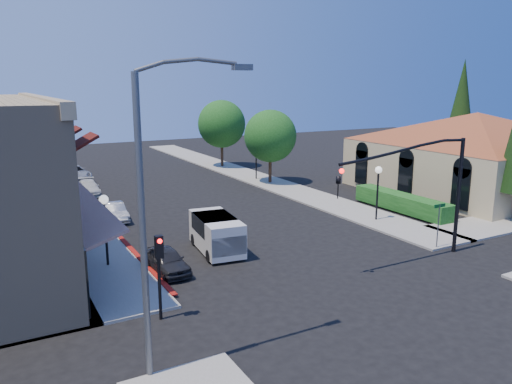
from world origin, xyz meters
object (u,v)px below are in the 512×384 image
cobra_streetlight (154,207)px  parked_car_a (167,260)px  signal_mast_arm (430,179)px  conifer_far (461,108)px  street_tree_b (222,124)px  secondary_signal (159,262)px  parked_car_d (74,173)px  street_name_sign (439,219)px  lamppost_left_near (104,212)px  parked_car_c (88,188)px  lamppost_right_near (378,179)px  street_tree_a (270,136)px  lamppost_right_far (256,150)px  white_van (217,232)px  parked_car_b (115,212)px  lamppost_left_far (61,169)px

cobra_streetlight → parked_car_a: cobra_streetlight is taller
signal_mast_arm → parked_car_a: signal_mast_arm is taller
conifer_far → street_tree_b: 23.83m
secondary_signal → parked_car_d: (1.80, 30.35, -1.63)m
street_name_sign → parked_car_a: (-13.70, 3.80, -1.12)m
lamppost_left_near → parked_car_d: lamppost_left_near is taller
signal_mast_arm → parked_car_c: 26.65m
parked_car_d → lamppost_right_near: bearing=-64.3°
street_tree_b → signal_mast_arm: (-2.94, -30.50, -0.46)m
street_tree_a → secondary_signal: 26.64m
street_name_sign → secondary_signal: bearing=-177.1°
lamppost_right_far → signal_mast_arm: bearing=-96.7°
lamppost_left_near → parked_car_c: 17.29m
street_tree_a → parked_car_a: size_ratio=1.91×
street_tree_b → lamppost_right_far: size_ratio=1.97×
white_van → lamppost_right_near: bearing=2.4°
signal_mast_arm → parked_car_b: 19.40m
parked_car_a → parked_car_d: 25.76m
lamppost_right_far → parked_car_a: size_ratio=1.05×
lamppost_right_far → conifer_far: bearing=-17.1°
parked_car_c → lamppost_right_far: bearing=0.7°
street_name_sign → parked_car_c: (-13.70, 22.80, -1.13)m
street_name_sign → white_van: street_name_sign is taller
lamppost_right_near → lamppost_right_far: bearing=90.0°
signal_mast_arm → parked_car_b: size_ratio=2.31×
secondary_signal → parked_car_d: 30.45m
lamppost_left_far → white_van: bearing=-69.0°
street_tree_a → white_van: 18.90m
secondary_signal → lamppost_left_near: 6.63m
signal_mast_arm → lamppost_left_near: bearing=155.6°
conifer_far → street_tree_a: bearing=168.2°
parked_car_b → parked_car_a: bearing=-88.9°
lamppost_right_near → lamppost_right_far: (0.00, 16.00, 0.00)m
white_van → secondary_signal: bearing=-129.6°
street_name_sign → parked_car_b: (-13.70, 14.08, -1.13)m
street_tree_b → parked_car_a: (-15.00, -26.00, -3.97)m
secondary_signal → parked_car_a: 5.23m
lamppost_left_far → secondary_signal: bearing=-88.6°
street_tree_a → street_tree_b: 10.01m
street_tree_a → parked_car_d: (-15.00, 9.76, -3.51)m
signal_mast_arm → lamppost_left_near: 15.82m
street_tree_a → signal_mast_arm: size_ratio=0.81×
parked_car_a → lamppost_left_near: bearing=136.6°
parked_car_d → parked_car_a: bearing=-96.0°
secondary_signal → parked_car_c: (1.80, 23.59, -1.75)m
cobra_streetlight → lamppost_right_far: 31.53m
signal_mast_arm → lamppost_right_near: signal_mast_arm is taller
white_van → cobra_streetlight: bearing=-123.1°
parked_car_b → street_tree_b: bearing=47.5°
parked_car_b → parked_car_d: 15.48m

